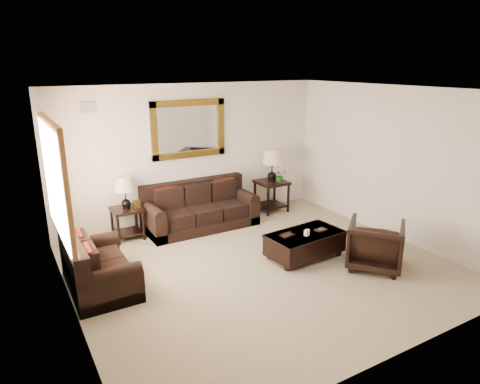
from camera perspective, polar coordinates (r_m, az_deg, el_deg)
room at (r=6.29m, az=3.11°, el=1.06°), size 5.51×5.01×2.71m
window at (r=6.18m, az=-23.31°, el=1.31°), size 0.07×1.96×1.66m
mirror at (r=8.28m, az=-6.84°, el=8.33°), size 1.50×0.06×1.10m
air_vent at (r=7.71m, az=-19.64°, el=10.61°), size 0.25×0.02×0.18m
sofa at (r=8.31m, az=-5.41°, el=-2.52°), size 2.13×0.92×0.87m
loveseat at (r=6.39m, az=-18.63°, el=-9.76°), size 0.84×1.41×0.80m
end_table_left at (r=7.84m, az=-15.00°, el=-0.87°), size 0.52×0.52×1.15m
end_table_right at (r=9.03m, az=4.28°, el=2.74°), size 0.60×0.60×1.33m
coffee_table at (r=7.08m, az=8.64°, el=-6.61°), size 1.30×0.77×0.53m
armchair at (r=6.94m, az=17.64°, el=-6.42°), size 1.08×1.09×0.82m
potted_plant at (r=9.04m, az=5.35°, el=2.05°), size 0.30×0.32×0.21m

